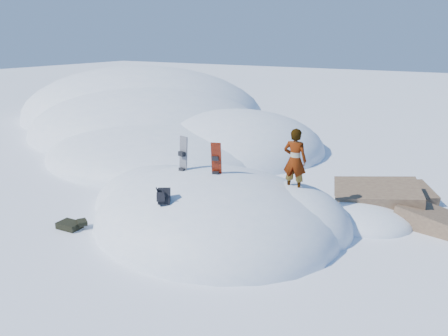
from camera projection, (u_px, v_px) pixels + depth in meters
The scene contains 9 objects.
ground at pixel (214, 225), 12.07m from camera, with size 120.00×120.00×0.00m, color white.
snow_mound at pixel (213, 220), 12.36m from camera, with size 8.00×6.00×3.00m.
snow_ridge at pixel (152, 126), 25.28m from camera, with size 21.50×18.50×6.40m.
rock_outcrop at pixel (377, 215), 12.72m from camera, with size 4.68×4.41×1.68m.
snowboard_red at pixel (216, 168), 11.57m from camera, with size 0.33×0.30×1.43m.
snowboard_dark at pixel (183, 164), 12.09m from camera, with size 0.31×0.23×1.57m.
backpack at pixel (164, 196), 10.34m from camera, with size 0.40×0.45×0.48m.
gear_pile at pixel (72, 225), 11.82m from camera, with size 0.81×0.61×0.22m.
person at pixel (295, 160), 11.26m from camera, with size 0.61×0.40×1.68m, color slate.
Camera 1 is at (5.93, -9.38, 5.02)m, focal length 35.00 mm.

